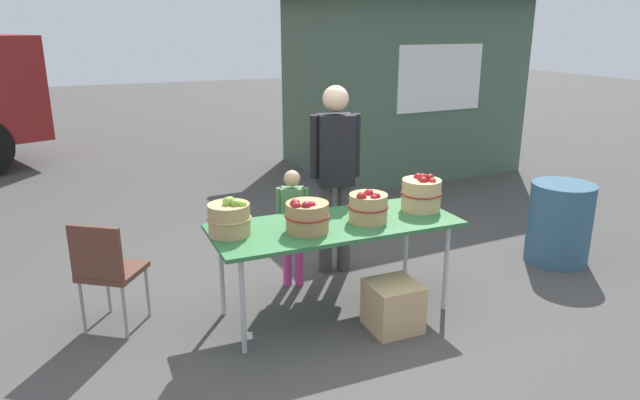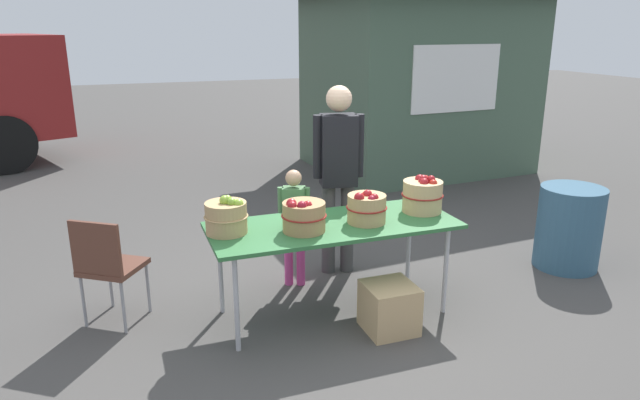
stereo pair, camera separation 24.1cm
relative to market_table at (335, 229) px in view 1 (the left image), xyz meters
name	(u,v)px [view 1 (the left image)]	position (x,y,z in m)	size (l,w,h in m)	color
ground_plane	(335,311)	(0.00, 0.00, -0.71)	(40.00, 40.00, 0.00)	#474442
market_table	(335,229)	(0.00, 0.00, 0.00)	(1.90, 0.76, 0.75)	#2D6B38
apple_basket_green_0	(229,218)	(-0.80, 0.07, 0.17)	(0.32, 0.32, 0.29)	tan
apple_basket_red_0	(307,216)	(-0.27, -0.08, 0.16)	(0.33, 0.33, 0.26)	#A87F51
apple_basket_red_1	(368,207)	(0.25, -0.06, 0.16)	(0.31, 0.31, 0.26)	tan
apple_basket_red_2	(421,193)	(0.78, 0.03, 0.18)	(0.34, 0.34, 0.31)	tan
vendor_adult	(335,166)	(0.33, 0.73, 0.30)	(0.45, 0.28, 1.71)	#3F3F3F
child_customer	(293,219)	(-0.13, 0.59, -0.09)	(0.26, 0.20, 1.04)	#CC3F8C
food_kiosk	(400,79)	(3.01, 4.17, 0.68)	(3.68, 3.12, 2.74)	#47604C
folding_chair	(106,267)	(-1.65, 0.40, -0.20)	(0.56, 0.56, 0.86)	brown
trash_barrel	(559,223)	(2.40, 0.10, -0.32)	(0.58, 0.58, 0.78)	#335972
produce_crate	(393,306)	(0.29, -0.40, -0.52)	(0.37, 0.37, 0.37)	tan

